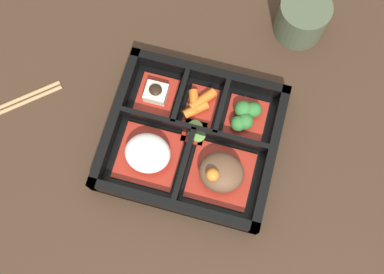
% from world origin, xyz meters
% --- Properties ---
extents(ground_plane, '(3.00, 3.00, 0.00)m').
position_xyz_m(ground_plane, '(0.00, 0.00, 0.00)').
color(ground_plane, '#382619').
extents(bento_base, '(0.26, 0.24, 0.01)m').
position_xyz_m(bento_base, '(0.00, 0.00, 0.01)').
color(bento_base, black).
rests_on(bento_base, ground_plane).
extents(bento_rim, '(0.26, 0.24, 0.04)m').
position_xyz_m(bento_rim, '(0.00, -0.00, 0.02)').
color(bento_rim, black).
rests_on(bento_rim, ground_plane).
extents(bowl_stew, '(0.10, 0.09, 0.06)m').
position_xyz_m(bowl_stew, '(-0.06, 0.05, 0.03)').
color(bowl_stew, maroon).
rests_on(bowl_stew, bento_base).
extents(bowl_rice, '(0.10, 0.09, 0.04)m').
position_xyz_m(bowl_rice, '(0.06, 0.04, 0.03)').
color(bowl_rice, maroon).
rests_on(bowl_rice, bento_base).
extents(bowl_greens, '(0.06, 0.07, 0.03)m').
position_xyz_m(bowl_greens, '(-0.07, -0.06, 0.02)').
color(bowl_greens, maroon).
rests_on(bowl_greens, bento_base).
extents(bowl_carrots, '(0.05, 0.07, 0.02)m').
position_xyz_m(bowl_carrots, '(0.00, -0.06, 0.02)').
color(bowl_carrots, maroon).
rests_on(bowl_carrots, bento_base).
extents(bowl_tofu, '(0.06, 0.07, 0.03)m').
position_xyz_m(bowl_tofu, '(0.08, -0.06, 0.02)').
color(bowl_tofu, maroon).
rests_on(bowl_tofu, bento_base).
extents(bowl_pickles, '(0.04, 0.04, 0.01)m').
position_xyz_m(bowl_pickles, '(-0.00, -0.01, 0.02)').
color(bowl_pickles, maroon).
rests_on(bowl_pickles, bento_base).
extents(tea_cup, '(0.08, 0.08, 0.07)m').
position_xyz_m(tea_cup, '(-0.12, -0.25, 0.04)').
color(tea_cup, '#424C38').
rests_on(tea_cup, ground_plane).
extents(chopsticks, '(0.17, 0.14, 0.01)m').
position_xyz_m(chopsticks, '(0.32, 0.03, 0.00)').
color(chopsticks, '#A87F51').
rests_on(chopsticks, ground_plane).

